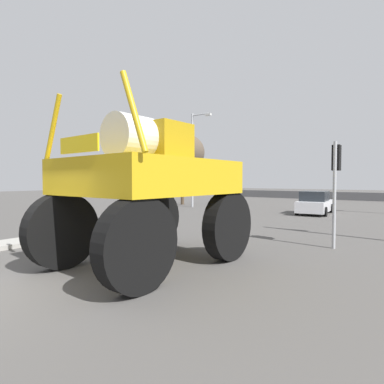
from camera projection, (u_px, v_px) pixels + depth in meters
The scene contains 9 objects.
ground_plane at pixel (291, 214), 20.80m from camera, with size 120.00×120.00×0.00m, color #4C4947.
median_island at pixel (62, 236), 12.30m from camera, with size 1.18×7.08×0.15m, color #9E9B93.
oversize_sprayer at pixel (149, 186), 8.38m from camera, with size 3.78×5.39×4.36m.
sedan_ahead at pixel (315, 203), 20.96m from camera, with size 2.15×4.23×1.52m.
traffic_signal_near_left at pixel (127, 170), 16.27m from camera, with size 0.24×0.54×3.78m.
traffic_signal_near_right at pixel (336, 171), 10.41m from camera, with size 0.24×0.54×3.50m.
streetlight_far_left at pixel (194, 155), 26.16m from camera, with size 1.90×0.24×7.71m.
bare_tree_left at pixel (182, 152), 28.94m from camera, with size 4.07×4.07×6.52m.
roadside_barrier at pixel (345, 196), 35.39m from camera, with size 28.03×0.24×0.90m, color #59595B.
Camera 1 is at (6.90, -2.62, 2.24)m, focal length 29.61 mm.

